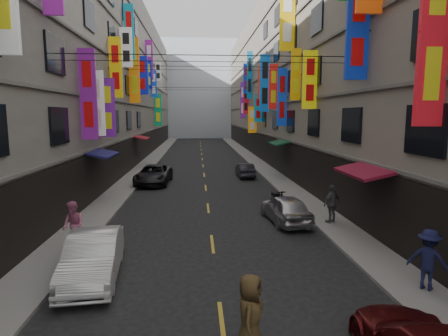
{
  "coord_description": "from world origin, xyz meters",
  "views": [
    {
      "loc": [
        -0.59,
        3.09,
        5.31
      ],
      "look_at": [
        0.12,
        12.98,
        3.89
      ],
      "focal_mm": 30.0,
      "sensor_mm": 36.0,
      "label": 1
    }
  ],
  "objects": [
    {
      "name": "pedestrian_crossing",
      "position": [
        0.53,
        10.62,
        0.95
      ],
      "size": [
        0.88,
        1.08,
        1.91
      ],
      "primitive_type": "imported",
      "rotation": [
        0.0,
        0.0,
        1.28
      ],
      "color": "#43341B",
      "rests_on": "ground"
    },
    {
      "name": "car_right_far",
      "position": [
        3.48,
        34.51,
        0.6
      ],
      "size": [
        1.36,
        3.66,
        1.19
      ],
      "primitive_type": "imported",
      "rotation": [
        0.0,
        0.0,
        3.17
      ],
      "color": "#2A2831",
      "rests_on": "ground"
    },
    {
      "name": "sidewalk_right",
      "position": [
        6.0,
        42.0,
        0.06
      ],
      "size": [
        2.0,
        90.0,
        0.12
      ],
      "primitive_type": "cube",
      "color": "slate",
      "rests_on": "ground"
    },
    {
      "name": "car_left_far",
      "position": [
        -3.96,
        31.86,
        0.73
      ],
      "size": [
        2.71,
        5.4,
        1.47
      ],
      "primitive_type": "imported",
      "rotation": [
        0.0,
        0.0,
        -0.05
      ],
      "color": "black",
      "rests_on": "ground"
    },
    {
      "name": "lane_markings",
      "position": [
        0.0,
        39.0,
        0.0
      ],
      "size": [
        0.12,
        80.2,
        0.01
      ],
      "color": "gold",
      "rests_on": "ground"
    },
    {
      "name": "pedestrian_lfar",
      "position": [
        -5.4,
        17.44,
        1.07
      ],
      "size": [
        1.1,
        1.08,
        1.89
      ],
      "primitive_type": "imported",
      "rotation": [
        0.0,
        0.0,
        -0.74
      ],
      "color": "#C3678C",
      "rests_on": "sidewalk_left"
    },
    {
      "name": "car_right_mid",
      "position": [
        3.75,
        20.88,
        0.7
      ],
      "size": [
        2.08,
        4.26,
        1.4
      ],
      "primitive_type": "imported",
      "rotation": [
        0.0,
        0.0,
        3.25
      ],
      "color": "#BDBCC1",
      "rests_on": "ground"
    },
    {
      "name": "building_row_left",
      "position": [
        -11.99,
        42.0,
        9.49
      ],
      "size": [
        10.14,
        90.0,
        19.0
      ],
      "color": "gray",
      "rests_on": "ground"
    },
    {
      "name": "pedestrian_rfar",
      "position": [
        5.87,
        20.28,
        1.06
      ],
      "size": [
        1.26,
        1.08,
        1.87
      ],
      "primitive_type": "imported",
      "rotation": [
        0.0,
        0.0,
        3.66
      ],
      "color": "#58585A",
      "rests_on": "sidewalk_right"
    },
    {
      "name": "scooter_far_right",
      "position": [
        3.93,
        23.69,
        0.44
      ],
      "size": [
        0.61,
        1.79,
        1.14
      ],
      "rotation": [
        0.0,
        0.0,
        3.32
      ],
      "color": "black",
      "rests_on": "ground"
    },
    {
      "name": "haze_block",
      "position": [
        0.0,
        92.0,
        11.0
      ],
      "size": [
        18.0,
        8.0,
        22.0
      ],
      "primitive_type": "cube",
      "color": "silver",
      "rests_on": "ground"
    },
    {
      "name": "sidewalk_left",
      "position": [
        -6.0,
        42.0,
        0.06
      ],
      "size": [
        2.0,
        90.0,
        0.12
      ],
      "primitive_type": "cube",
      "color": "slate",
      "rests_on": "ground"
    },
    {
      "name": "shop_signage",
      "position": [
        0.03,
        34.91,
        9.13
      ],
      "size": [
        14.0,
        55.0,
        12.0
      ],
      "color": "#0F1AB2",
      "rests_on": "ground"
    },
    {
      "name": "pedestrian_rnear",
      "position": [
        6.26,
        13.26,
        1.04
      ],
      "size": [
        1.29,
        1.25,
        1.84
      ],
      "primitive_type": "imported",
      "rotation": [
        0.0,
        0.0,
        2.4
      ],
      "color": "#15173A",
      "rests_on": "sidewalk_right"
    },
    {
      "name": "street_awnings",
      "position": [
        -1.26,
        26.0,
        3.0
      ],
      "size": [
        13.99,
        35.2,
        0.41
      ],
      "color": "#155122",
      "rests_on": "ground"
    },
    {
      "name": "overhead_cables",
      "position": [
        0.0,
        30.0,
        8.8
      ],
      "size": [
        14.0,
        38.04,
        1.24
      ],
      "color": "black",
      "rests_on": "ground"
    },
    {
      "name": "building_row_right",
      "position": [
        11.99,
        42.0,
        9.49
      ],
      "size": [
        10.14,
        90.0,
        19.0
      ],
      "color": "gray",
      "rests_on": "ground"
    },
    {
      "name": "car_left_mid",
      "position": [
        -4.0,
        14.98,
        0.75
      ],
      "size": [
        2.07,
        4.68,
        1.49
      ],
      "primitive_type": "imported",
      "rotation": [
        0.0,
        0.0,
        0.11
      ],
      "color": "silver",
      "rests_on": "ground"
    }
  ]
}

